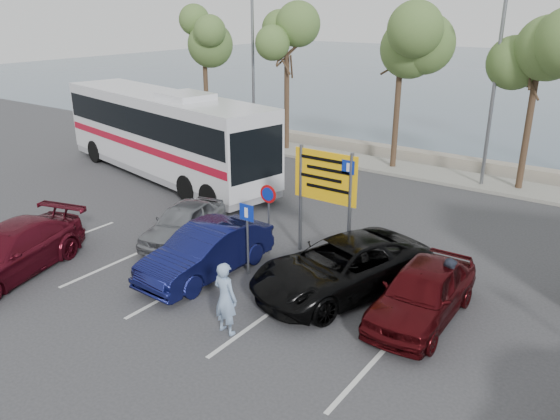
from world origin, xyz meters
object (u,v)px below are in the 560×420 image
Objects in this scene: car_silver_a at (184,222)px; car_red at (423,292)px; direction_sign at (325,185)px; car_blue at (206,251)px; car_maroon at (8,252)px; pedestrian_far at (448,286)px; street_lamp_right at (494,84)px; suv_black at (342,267)px; pedestrian_near at (225,298)px; street_lamp_left at (252,66)px; coach_bus_left at (164,137)px.

car_silver_a is 0.89× the size of car_red.
direction_sign reaches higher than car_blue.
car_blue is 5.93m from car_maroon.
car_red is 2.82× the size of pedestrian_far.
car_silver_a is 8.63m from car_red.
street_lamp_right reaches higher than car_blue.
suv_black is 2.86× the size of pedestrian_near.
pedestrian_near reaches higher than suv_black.
car_maroon is at bearing -129.32° from car_silver_a.
pedestrian_near is at bearing 121.67° from pedestrian_far.
direction_sign is at bearing -43.17° from street_lamp_left.
street_lamp_right is 4.21× the size of pedestrian_near.
car_maroon is (-7.00, -6.62, -1.68)m from direction_sign.
pedestrian_near is at bearing -96.07° from street_lamp_right.
street_lamp_right is 0.58× the size of coach_bus_left.
car_blue is 6.39m from car_red.
pedestrian_near reaches higher than car_red.
car_silver_a is at bearing -159.76° from direction_sign.
car_red is 2.32× the size of pedestrian_near.
car_silver_a is at bearing 150.58° from car_blue.
street_lamp_left reaches higher than pedestrian_near.
car_silver_a is (6.40, -12.02, -3.93)m from street_lamp_left.
car_blue is (8.80, -13.46, -3.84)m from street_lamp_left.
coach_bus_left is at bearing -32.83° from pedestrian_near.
street_lamp_left is 7.51m from coach_bus_left.
direction_sign reaches higher than suv_black.
direction_sign is 4.70m from car_red.
direction_sign reaches higher than pedestrian_far.
street_lamp_right is 16.03m from pedestrian_near.
car_red is (14.81, -5.05, -1.19)m from coach_bus_left.
pedestrian_far reaches higher than car_maroon.
street_lamp_left is 1.74× the size of car_blue.
car_maroon is (4.00, -16.94, -3.85)m from street_lamp_left.
suv_black is at bearing 178.12° from car_red.
coach_bus_left is at bearing 160.40° from car_red.
street_lamp_right reaches higher than car_silver_a.
pedestrian_near is (4.95, -3.50, 0.28)m from car_silver_a.
street_lamp_right reaches higher than pedestrian_near.
pedestrian_far is (2.47, -11.41, -3.82)m from street_lamp_right.
coach_bus_left is at bearing -151.21° from street_lamp_right.
street_lamp_right is 14.82m from coach_bus_left.
coach_bus_left is 2.51× the size of suv_black.
street_lamp_left reaches higher than suv_black.
street_lamp_right reaches higher than car_maroon.
suv_black is at bearing -13.34° from car_silver_a.
car_maroon is 3.30× the size of pedestrian_far.
car_red is at bearing -23.40° from direction_sign.
car_silver_a is 2.06× the size of pedestrian_near.
car_silver_a is at bearing -118.77° from street_lamp_right.
car_red is at bearing 18.44° from suv_black.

